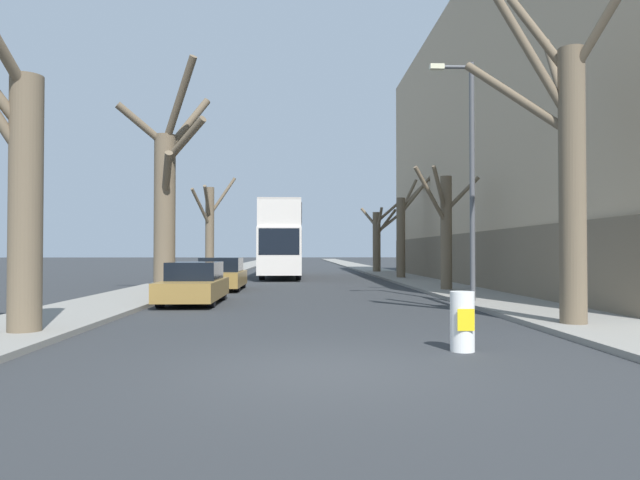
% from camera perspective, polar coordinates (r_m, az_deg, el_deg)
% --- Properties ---
extents(ground_plane, '(300.00, 300.00, 0.00)m').
position_cam_1_polar(ground_plane, '(8.07, 0.21, -12.95)').
color(ground_plane, '#2B2D30').
extents(sidewalk_left, '(2.83, 120.00, 0.12)m').
position_cam_1_polar(sidewalk_left, '(58.20, -7.99, -2.70)').
color(sidewalk_left, gray).
rests_on(sidewalk_left, ground).
extents(sidewalk_right, '(2.83, 120.00, 0.12)m').
position_cam_1_polar(sidewalk_right, '(58.27, 4.06, -2.71)').
color(sidewalk_right, gray).
rests_on(sidewalk_right, ground).
extents(building_facade_right, '(10.08, 32.66, 14.61)m').
position_cam_1_polar(building_facade_right, '(31.73, 21.93, 9.17)').
color(building_facade_right, tan).
rests_on(building_facade_right, ground).
extents(street_tree_left_0, '(1.69, 2.74, 7.04)m').
position_cam_1_polar(street_tree_left_0, '(12.33, -27.85, 4.98)').
color(street_tree_left_0, brown).
rests_on(street_tree_left_0, ground).
extents(street_tree_left_1, '(3.63, 2.93, 8.99)m').
position_cam_1_polar(street_tree_left_1, '(23.41, -15.10, 4.24)').
color(street_tree_left_1, brown).
rests_on(street_tree_left_1, ground).
extents(street_tree_left_2, '(2.46, 2.52, 6.30)m').
position_cam_1_polar(street_tree_left_2, '(35.71, -10.97, 1.26)').
color(street_tree_left_2, brown).
rests_on(street_tree_left_2, ground).
extents(street_tree_right_0, '(2.65, 3.60, 7.67)m').
position_cam_1_polar(street_tree_right_0, '(13.52, 23.36, 7.51)').
color(street_tree_right_0, brown).
rests_on(street_tree_right_0, ground).
extents(street_tree_right_1, '(2.86, 1.35, 5.05)m').
position_cam_1_polar(street_tree_right_1, '(23.58, 12.45, 1.16)').
color(street_tree_right_1, brown).
rests_on(street_tree_right_1, ground).
extents(street_tree_right_2, '(2.62, 2.52, 6.49)m').
position_cam_1_polar(street_tree_right_2, '(34.20, 8.36, 1.08)').
color(street_tree_right_2, brown).
rests_on(street_tree_right_2, ground).
extents(street_tree_right_3, '(3.41, 2.49, 5.93)m').
position_cam_1_polar(street_tree_right_3, '(43.81, 5.88, 0.36)').
color(street_tree_right_3, brown).
rests_on(street_tree_right_3, ground).
extents(double_decker_bus, '(2.47, 11.55, 4.59)m').
position_cam_1_polar(double_decker_bus, '(36.40, -3.83, 0.34)').
color(double_decker_bus, silver).
rests_on(double_decker_bus, ground).
extents(parked_car_0, '(1.71, 4.25, 1.31)m').
position_cam_1_polar(parked_car_0, '(18.52, -12.47, -4.30)').
color(parked_car_0, olive).
rests_on(parked_car_0, ground).
extents(parked_car_1, '(1.88, 4.23, 1.39)m').
position_cam_1_polar(parked_car_1, '(24.83, -9.86, -3.43)').
color(parked_car_1, olive).
rests_on(parked_car_1, ground).
extents(lamp_post, '(1.40, 0.20, 7.57)m').
position_cam_1_polar(lamp_post, '(18.50, 14.66, 6.94)').
color(lamp_post, '#4C4F54').
rests_on(lamp_post, ground).
extents(traffic_bollard, '(0.40, 0.41, 0.99)m').
position_cam_1_polar(traffic_bollard, '(9.79, 14.05, -7.90)').
color(traffic_bollard, white).
rests_on(traffic_bollard, ground).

